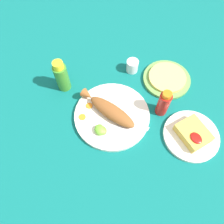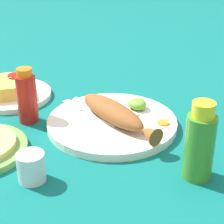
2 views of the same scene
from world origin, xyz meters
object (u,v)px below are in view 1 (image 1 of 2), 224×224
main_plate (112,115)px  tortilla_plate (167,79)px  side_plate_fries (191,136)px  fried_fish (109,110)px  salt_cup (132,66)px  hot_sauce_bottle_red (164,103)px  fork_near (131,120)px  hot_sauce_bottle_green (62,76)px  fork_far (124,129)px

main_plate → tortilla_plate: bearing=96.8°
main_plate → side_plate_fries: (0.23, 0.22, -0.00)m
tortilla_plate → fried_fish: bearing=-85.8°
main_plate → tortilla_plate: 0.30m
fried_fish → tortilla_plate: 0.31m
salt_cup → main_plate: bearing=-50.9°
salt_cup → tortilla_plate: 0.16m
hot_sauce_bottle_red → side_plate_fries: (0.15, 0.04, -0.06)m
fried_fish → main_plate: bearing=0.0°
main_plate → hot_sauce_bottle_red: hot_sauce_bottle_red is taller
fork_near → salt_cup: 0.26m
fried_fish → hot_sauce_bottle_green: bearing=-177.7°
fork_far → hot_sauce_bottle_red: 0.18m
fried_fish → fork_near: size_ratio=1.50×
hot_sauce_bottle_red → fried_fish: bearing=-115.8°
fried_fish → side_plate_fries: (0.24, 0.22, -0.03)m
tortilla_plate → hot_sauce_bottle_red: bearing=-45.3°
side_plate_fries → salt_cup: bearing=-176.8°
hot_sauce_bottle_red → hot_sauce_bottle_green: hot_sauce_bottle_green is taller
fork_near → side_plate_fries: 0.24m
fork_near → side_plate_fries: (0.17, 0.17, -0.01)m
fork_far → hot_sauce_bottle_green: 0.33m
fork_near → fried_fish: bearing=-170.0°
fork_far → salt_cup: 0.31m
main_plate → fried_fish: (-0.01, -0.01, 0.03)m
fork_near → fork_far: bearing=-92.7°
salt_cup → side_plate_fries: 0.39m
hot_sauce_bottle_green → tortilla_plate: size_ratio=0.75×
tortilla_plate → fork_near: bearing=-69.5°
fork_far → hot_sauce_bottle_red: hot_sauce_bottle_red is taller
fork_near → hot_sauce_bottle_green: bearing=179.9°
hot_sauce_bottle_red → salt_cup: 0.24m
fried_fish → side_plate_fries: 0.33m
side_plate_fries → tortilla_plate: bearing=163.0°
fork_far → fork_near: bearing=70.7°
fried_fish → salt_cup: fried_fish is taller
main_plate → fork_near: bearing=41.2°
main_plate → tortilla_plate: (-0.04, 0.30, -0.00)m
fried_fish → tortilla_plate: size_ratio=1.22×
salt_cup → tortilla_plate: salt_cup is taller
main_plate → side_plate_fries: bearing=44.0°
salt_cup → hot_sauce_bottle_red: bearing=-3.3°
tortilla_plate → hot_sauce_bottle_green: bearing=-115.7°
side_plate_fries → fork_far: bearing=-125.3°
fork_far → side_plate_fries: (0.15, 0.21, -0.01)m
main_plate → hot_sauce_bottle_red: bearing=66.9°
main_plate → hot_sauce_bottle_green: bearing=-155.6°
main_plate → fork_far: (0.08, 0.01, 0.01)m
fried_fish → fork_near: bearing=16.2°
side_plate_fries → fried_fish: bearing=-136.9°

